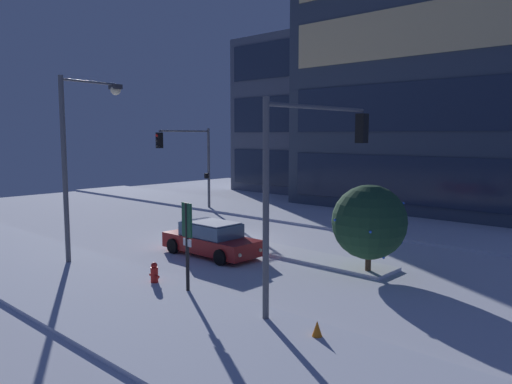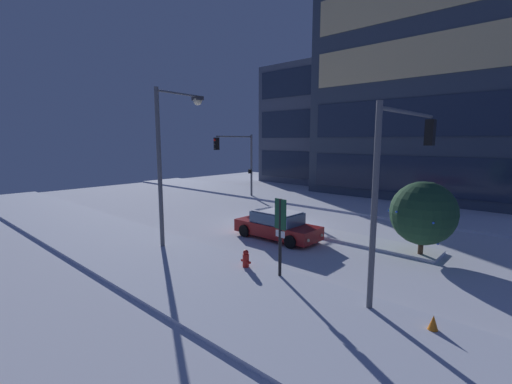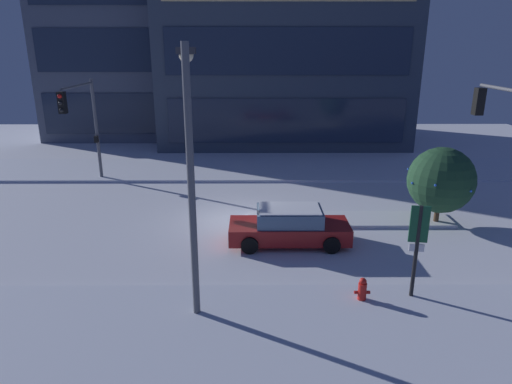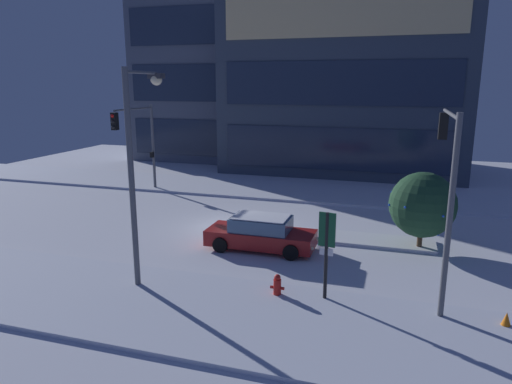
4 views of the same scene
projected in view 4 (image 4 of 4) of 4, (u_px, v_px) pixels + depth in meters
The scene contains 14 objects.
ground at pixel (233, 228), 23.09m from camera, with size 52.00×52.00×0.00m, color silver.
curb_strip_near at pixel (144, 302), 15.14m from camera, with size 52.00×5.20×0.14m, color silver.
curb_strip_far at pixel (277, 190), 31.00m from camera, with size 52.00×5.20×0.14m, color silver.
median_strip at pixel (334, 237), 21.60m from camera, with size 9.00×1.80×0.14m, color silver.
office_tower_main at pixel (349, 23), 37.39m from camera, with size 18.66×11.91×23.55m.
office_tower_secondary at pixel (212, 83), 44.94m from camera, with size 12.16×10.60×14.20m.
car_near at pixel (261, 233), 20.05m from camera, with size 4.77×2.01×1.49m.
traffic_light_corner_far_left at pixel (138, 134), 29.13m from camera, with size 0.32×4.58×5.72m.
traffic_light_corner_near_right at pixel (447, 166), 15.11m from camera, with size 0.32×5.31×6.28m.
street_lamp_arched at pixel (140, 146), 16.04m from camera, with size 0.73×2.95×7.58m.
fire_hydrant at pixel (277, 287), 15.51m from camera, with size 0.48×0.26×0.85m.
parking_info_sign at pixel (327, 246), 14.89m from camera, with size 0.55×0.14×3.07m.
decorated_tree_median at pixel (423, 205), 19.73m from camera, with size 2.82×2.81×3.42m.
construction_cone at pixel (506, 321), 13.55m from camera, with size 0.36×0.36×0.55m, color orange.
Camera 4 is at (7.63, -20.73, 7.05)m, focal length 32.49 mm.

